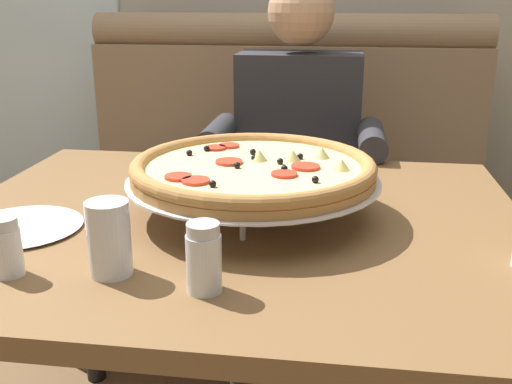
{
  "coord_description": "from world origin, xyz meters",
  "views": [
    {
      "loc": [
        0.22,
        -1.16,
        1.2
      ],
      "look_at": [
        0.05,
        0.02,
        0.8
      ],
      "focal_mm": 41.99,
      "sensor_mm": 36.0,
      "label": 1
    }
  ],
  "objects_px": {
    "dining_table": "(233,254)",
    "booth_bench": "(279,215)",
    "patio_chair": "(49,118)",
    "shaker_pepper_flakes": "(204,263)",
    "plate_near_left": "(20,224)",
    "pizza": "(253,170)",
    "drinking_glass": "(109,243)",
    "diner_main": "(296,154)",
    "shaker_oregano": "(7,251)"
  },
  "relations": [
    {
      "from": "dining_table",
      "to": "patio_chair",
      "type": "bearing_deg",
      "value": 125.38
    },
    {
      "from": "diner_main",
      "to": "patio_chair",
      "type": "distance_m",
      "value": 2.02
    },
    {
      "from": "pizza",
      "to": "patio_chair",
      "type": "relative_size",
      "value": 0.61
    },
    {
      "from": "shaker_pepper_flakes",
      "to": "plate_near_left",
      "type": "relative_size",
      "value": 0.46
    },
    {
      "from": "dining_table",
      "to": "plate_near_left",
      "type": "distance_m",
      "value": 0.44
    },
    {
      "from": "shaker_pepper_flakes",
      "to": "patio_chair",
      "type": "height_order",
      "value": "shaker_pepper_flakes"
    },
    {
      "from": "patio_chair",
      "to": "shaker_pepper_flakes",
      "type": "bearing_deg",
      "value": -58.3
    },
    {
      "from": "booth_bench",
      "to": "patio_chair",
      "type": "distance_m",
      "value": 1.78
    },
    {
      "from": "diner_main",
      "to": "pizza",
      "type": "relative_size",
      "value": 2.41
    },
    {
      "from": "diner_main",
      "to": "drinking_glass",
      "type": "height_order",
      "value": "diner_main"
    },
    {
      "from": "plate_near_left",
      "to": "patio_chair",
      "type": "height_order",
      "value": "patio_chair"
    },
    {
      "from": "pizza",
      "to": "shaker_pepper_flakes",
      "type": "bearing_deg",
      "value": -94.24
    },
    {
      "from": "pizza",
      "to": "patio_chair",
      "type": "xyz_separation_m",
      "value": [
        -1.48,
        2.0,
        -0.33
      ]
    },
    {
      "from": "pizza",
      "to": "plate_near_left",
      "type": "xyz_separation_m",
      "value": [
        -0.45,
        -0.15,
        -0.09
      ]
    },
    {
      "from": "booth_bench",
      "to": "pizza",
      "type": "bearing_deg",
      "value": -87.46
    },
    {
      "from": "booth_bench",
      "to": "shaker_oregano",
      "type": "bearing_deg",
      "value": -103.88
    },
    {
      "from": "booth_bench",
      "to": "patio_chair",
      "type": "bearing_deg",
      "value": 143.74
    },
    {
      "from": "booth_bench",
      "to": "diner_main",
      "type": "bearing_deg",
      "value": -73.33
    },
    {
      "from": "dining_table",
      "to": "diner_main",
      "type": "xyz_separation_m",
      "value": [
        0.08,
        0.7,
        0.04
      ]
    },
    {
      "from": "diner_main",
      "to": "patio_chair",
      "type": "xyz_separation_m",
      "value": [
        -1.51,
        1.32,
        -0.19
      ]
    },
    {
      "from": "dining_table",
      "to": "pizza",
      "type": "xyz_separation_m",
      "value": [
        0.04,
        0.02,
        0.18
      ]
    },
    {
      "from": "dining_table",
      "to": "booth_bench",
      "type": "bearing_deg",
      "value": 90.0
    },
    {
      "from": "diner_main",
      "to": "shaker_oregano",
      "type": "xyz_separation_m",
      "value": [
        -0.4,
        -1.02,
        0.09
      ]
    },
    {
      "from": "booth_bench",
      "to": "plate_near_left",
      "type": "distance_m",
      "value": 1.22
    },
    {
      "from": "pizza",
      "to": "diner_main",
      "type": "bearing_deg",
      "value": 86.81
    },
    {
      "from": "diner_main",
      "to": "shaker_pepper_flakes",
      "type": "xyz_separation_m",
      "value": [
        -0.06,
        -1.03,
        0.09
      ]
    },
    {
      "from": "dining_table",
      "to": "drinking_glass",
      "type": "distance_m",
      "value": 0.36
    },
    {
      "from": "booth_bench",
      "to": "diner_main",
      "type": "relative_size",
      "value": 1.2
    },
    {
      "from": "booth_bench",
      "to": "dining_table",
      "type": "xyz_separation_m",
      "value": [
        0.0,
        -0.97,
        0.27
      ]
    },
    {
      "from": "booth_bench",
      "to": "patio_chair",
      "type": "relative_size",
      "value": 1.78
    },
    {
      "from": "dining_table",
      "to": "drinking_glass",
      "type": "relative_size",
      "value": 9.57
    },
    {
      "from": "pizza",
      "to": "shaker_pepper_flakes",
      "type": "distance_m",
      "value": 0.36
    },
    {
      "from": "shaker_pepper_flakes",
      "to": "drinking_glass",
      "type": "bearing_deg",
      "value": 167.54
    },
    {
      "from": "plate_near_left",
      "to": "booth_bench",
      "type": "bearing_deg",
      "value": 69.6
    },
    {
      "from": "shaker_oregano",
      "to": "drinking_glass",
      "type": "distance_m",
      "value": 0.17
    },
    {
      "from": "booth_bench",
      "to": "plate_near_left",
      "type": "height_order",
      "value": "booth_bench"
    },
    {
      "from": "booth_bench",
      "to": "dining_table",
      "type": "relative_size",
      "value": 1.26
    },
    {
      "from": "dining_table",
      "to": "shaker_oregano",
      "type": "height_order",
      "value": "shaker_oregano"
    },
    {
      "from": "plate_near_left",
      "to": "pizza",
      "type": "bearing_deg",
      "value": 18.26
    },
    {
      "from": "patio_chair",
      "to": "plate_near_left",
      "type": "bearing_deg",
      "value": -64.37
    },
    {
      "from": "shaker_pepper_flakes",
      "to": "drinking_glass",
      "type": "relative_size",
      "value": 0.89
    },
    {
      "from": "pizza",
      "to": "drinking_glass",
      "type": "height_order",
      "value": "pizza"
    },
    {
      "from": "booth_bench",
      "to": "shaker_oregano",
      "type": "distance_m",
      "value": 1.38
    },
    {
      "from": "drinking_glass",
      "to": "pizza",
      "type": "bearing_deg",
      "value": 58.5
    },
    {
      "from": "dining_table",
      "to": "shaker_oregano",
      "type": "relative_size",
      "value": 12.05
    },
    {
      "from": "drinking_glass",
      "to": "plate_near_left",
      "type": "bearing_deg",
      "value": 146.68
    },
    {
      "from": "booth_bench",
      "to": "pizza",
      "type": "xyz_separation_m",
      "value": [
        0.04,
        -0.94,
        0.45
      ]
    },
    {
      "from": "shaker_oregano",
      "to": "patio_chair",
      "type": "relative_size",
      "value": 0.12
    },
    {
      "from": "booth_bench",
      "to": "drinking_glass",
      "type": "xyz_separation_m",
      "value": [
        -0.15,
        -1.26,
        0.41
      ]
    },
    {
      "from": "dining_table",
      "to": "drinking_glass",
      "type": "bearing_deg",
      "value": -117.43
    }
  ]
}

